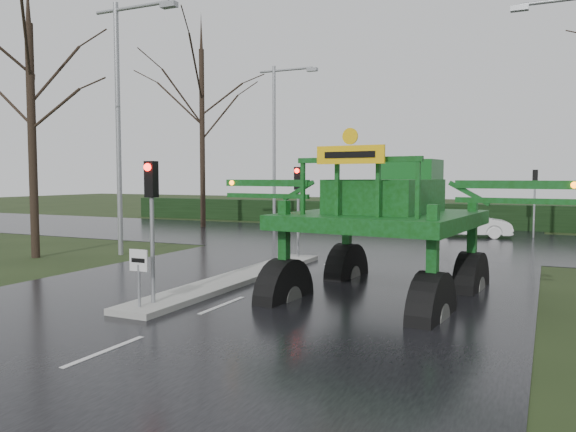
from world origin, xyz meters
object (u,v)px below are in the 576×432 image
at_px(traffic_signal_mid, 298,192).
at_px(white_sedan, 468,237).
at_px(traffic_signal_near, 151,201).
at_px(street_light_left_near, 124,105).
at_px(traffic_signal_far, 535,188).
at_px(keep_left_sign, 139,269).
at_px(crop_sprayer, 289,201).
at_px(street_light_left_far, 278,131).

height_order(traffic_signal_mid, white_sedan, traffic_signal_mid).
height_order(traffic_signal_near, street_light_left_near, street_light_left_near).
relative_size(traffic_signal_far, white_sedan, 0.83).
xyz_separation_m(keep_left_sign, white_sedan, (4.72, 20.29, -1.06)).
relative_size(traffic_signal_mid, crop_sprayer, 0.37).
xyz_separation_m(traffic_signal_near, street_light_left_near, (-6.89, 7.01, 3.40)).
bearing_deg(traffic_signal_mid, white_sedan, 67.32).
height_order(keep_left_sign, street_light_left_near, street_light_left_near).
bearing_deg(crop_sprayer, white_sedan, 87.98).
bearing_deg(traffic_signal_mid, crop_sprayer, -68.14).
distance_m(traffic_signal_far, crop_sprayer, 19.25).
bearing_deg(street_light_left_near, crop_sprayer, -25.70).
xyz_separation_m(keep_left_sign, traffic_signal_near, (0.00, 0.49, 1.53)).
distance_m(traffic_signal_near, traffic_signal_far, 22.42).
xyz_separation_m(traffic_signal_near, traffic_signal_mid, (0.00, 8.50, 0.00)).
bearing_deg(keep_left_sign, crop_sprayer, 51.72).
distance_m(traffic_signal_mid, street_light_left_far, 14.68).
bearing_deg(traffic_signal_near, street_light_left_near, 134.53).
distance_m(traffic_signal_near, street_light_left_far, 22.37).
relative_size(traffic_signal_near, white_sedan, 0.83).
height_order(street_light_left_near, crop_sprayer, street_light_left_near).
bearing_deg(street_light_left_near, traffic_signal_far, 43.63).
bearing_deg(street_light_left_far, traffic_signal_far, 0.03).
relative_size(keep_left_sign, street_light_left_near, 0.14).
xyz_separation_m(traffic_signal_far, white_sedan, (-3.08, -1.22, -2.59)).
bearing_deg(keep_left_sign, traffic_signal_mid, 90.00).
distance_m(traffic_signal_far, street_light_left_far, 15.08).
height_order(street_light_left_near, street_light_left_far, same).
height_order(traffic_signal_mid, traffic_signal_far, same).
distance_m(traffic_signal_near, street_light_left_near, 10.40).
bearing_deg(traffic_signal_near, crop_sprayer, 46.70).
height_order(keep_left_sign, white_sedan, keep_left_sign).
bearing_deg(traffic_signal_near, traffic_signal_mid, 90.00).
bearing_deg(traffic_signal_mid, traffic_signal_far, 58.07).
bearing_deg(crop_sprayer, keep_left_sign, -122.61).
xyz_separation_m(keep_left_sign, crop_sprayer, (2.39, 3.03, 1.47)).
height_order(traffic_signal_near, street_light_left_far, street_light_left_far).
bearing_deg(street_light_left_far, traffic_signal_near, -71.83).
height_order(traffic_signal_near, traffic_signal_far, same).
bearing_deg(traffic_signal_far, traffic_signal_near, 69.64).
bearing_deg(traffic_signal_mid, keep_left_sign, -90.00).
distance_m(traffic_signal_far, white_sedan, 4.21).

